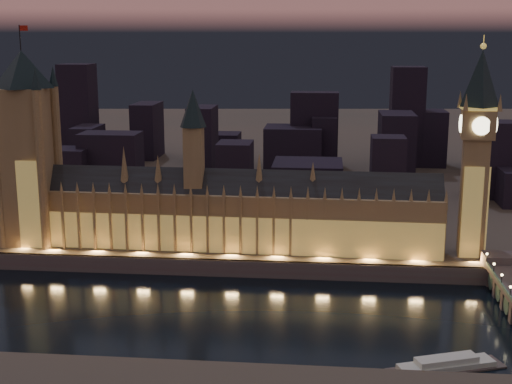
# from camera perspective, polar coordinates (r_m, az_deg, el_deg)

# --- Properties ---
(ground_plane) EXTENTS (2000.00, 2000.00, 0.00)m
(ground_plane) POSITION_cam_1_polar(r_m,az_deg,el_deg) (300.25, -2.00, -9.38)
(ground_plane) COLOR black
(ground_plane) RESTS_ON ground
(north_bank) EXTENTS (2000.00, 960.00, 8.00)m
(north_bank) POSITION_cam_1_polar(r_m,az_deg,el_deg) (804.08, 2.90, 4.86)
(north_bank) COLOR #3F423A
(north_bank) RESTS_ON ground
(embankment_wall) EXTENTS (2000.00, 2.50, 8.00)m
(embankment_wall) POSITION_cam_1_polar(r_m,az_deg,el_deg) (336.99, -1.09, -6.15)
(embankment_wall) COLOR brown
(embankment_wall) RESTS_ON ground
(palace_of_westminster) EXTENTS (202.00, 24.84, 78.00)m
(palace_of_westminster) POSITION_cam_1_polar(r_m,az_deg,el_deg) (351.24, -1.85, -1.57)
(palace_of_westminster) COLOR olive
(palace_of_westminster) RESTS_ON north_bank
(victoria_tower) EXTENTS (31.68, 31.68, 108.13)m
(victoria_tower) POSITION_cam_1_polar(r_m,az_deg,el_deg) (372.09, -17.85, 4.12)
(victoria_tower) COLOR olive
(victoria_tower) RESTS_ON north_bank
(elizabeth_tower) EXTENTS (18.00, 18.00, 103.52)m
(elizabeth_tower) POSITION_cam_1_polar(r_m,az_deg,el_deg) (348.21, 17.29, 4.32)
(elizabeth_tower) COLOR olive
(elizabeth_tower) RESTS_ON north_bank
(river_boat) EXTENTS (42.10, 23.57, 4.50)m
(river_boat) POSITION_cam_1_polar(r_m,az_deg,el_deg) (258.74, 14.98, -13.22)
(river_boat) COLOR brown
(river_boat) RESTS_ON ground
(city_backdrop) EXTENTS (495.02, 215.63, 79.46)m
(city_backdrop) POSITION_cam_1_polar(r_m,az_deg,el_deg) (530.16, 5.33, 3.78)
(city_backdrop) COLOR black
(city_backdrop) RESTS_ON north_bank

